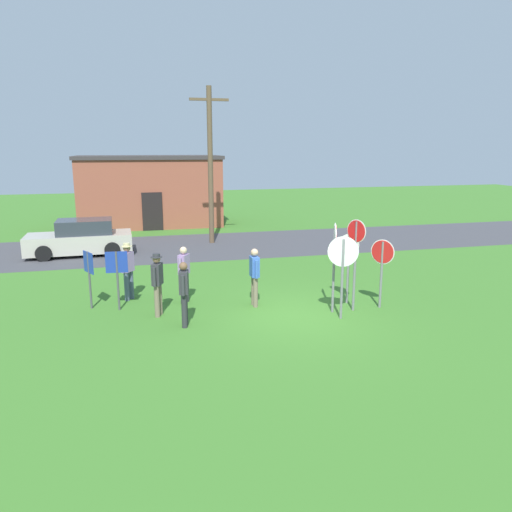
# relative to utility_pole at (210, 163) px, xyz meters

# --- Properties ---
(ground_plane) EXTENTS (80.00, 80.00, 0.00)m
(ground_plane) POSITION_rel_utility_pole_xyz_m (0.54, -10.83, -3.79)
(ground_plane) COLOR #3D7528
(street_asphalt) EXTENTS (60.00, 6.40, 0.01)m
(street_asphalt) POSITION_rel_utility_pole_xyz_m (0.54, -0.72, -3.78)
(street_asphalt) COLOR #424247
(street_asphalt) RESTS_ON ground
(building_background) EXTENTS (8.15, 3.96, 4.04)m
(building_background) POSITION_rel_utility_pole_xyz_m (-2.59, 6.21, -1.76)
(building_background) COLOR brown
(building_background) RESTS_ON ground
(utility_pole) EXTENTS (1.80, 0.24, 7.22)m
(utility_pole) POSITION_rel_utility_pole_xyz_m (0.00, 0.00, 0.00)
(utility_pole) COLOR brown
(utility_pole) RESTS_ON ground
(parked_car_on_street) EXTENTS (4.35, 2.11, 1.51)m
(parked_car_on_street) POSITION_rel_utility_pole_xyz_m (-5.83, -1.28, -3.10)
(parked_car_on_street) COLOR #B7B2A3
(parked_car_on_street) RESTS_ON ground
(stop_sign_nearest) EXTENTS (0.29, 0.57, 2.58)m
(stop_sign_nearest) POSITION_rel_utility_pole_xyz_m (2.28, -10.88, -2.07)
(stop_sign_nearest) COLOR slate
(stop_sign_nearest) RESTS_ON ground
(stop_sign_tallest) EXTENTS (0.27, 0.75, 2.51)m
(stop_sign_tallest) POSITION_rel_utility_pole_xyz_m (1.66, -10.87, -2.06)
(stop_sign_tallest) COLOR slate
(stop_sign_tallest) RESTS_ON ground
(stop_sign_center_cluster) EXTENTS (0.76, 0.29, 2.24)m
(stop_sign_center_cluster) POSITION_rel_utility_pole_xyz_m (1.67, -11.41, -2.25)
(stop_sign_center_cluster) COLOR slate
(stop_sign_center_cluster) RESTS_ON ground
(stop_sign_low_front) EXTENTS (0.43, 0.56, 1.98)m
(stop_sign_low_front) POSITION_rel_utility_pole_xyz_m (3.12, -10.84, -2.44)
(stop_sign_low_front) COLOR slate
(stop_sign_low_front) RESTS_ON ground
(stop_sign_leaning_right) EXTENTS (0.42, 0.47, 2.07)m
(stop_sign_leaning_right) POSITION_rel_utility_pole_xyz_m (2.39, -10.21, -2.41)
(stop_sign_leaning_right) COLOR slate
(stop_sign_leaning_right) RESTS_ON ground
(person_near_signs) EXTENTS (0.22, 0.57, 1.69)m
(person_near_signs) POSITION_rel_utility_pole_xyz_m (-0.32, -9.81, -2.84)
(person_near_signs) COLOR #7A6B56
(person_near_signs) RESTS_ON ground
(person_in_dark_shirt) EXTENTS (0.34, 0.54, 1.74)m
(person_in_dark_shirt) POSITION_rel_utility_pole_xyz_m (-3.06, -9.99, -2.80)
(person_in_dark_shirt) COLOR #7A6B56
(person_in_dark_shirt) RESTS_ON ground
(person_in_blue) EXTENTS (0.40, 0.47, 1.74)m
(person_in_blue) POSITION_rel_utility_pole_xyz_m (-3.84, -8.32, -2.80)
(person_in_blue) COLOR #4C5670
(person_in_blue) RESTS_ON ground
(person_on_left) EXTENTS (0.38, 0.50, 1.69)m
(person_on_left) POSITION_rel_utility_pole_xyz_m (-2.25, -9.02, -2.84)
(person_on_left) COLOR #2D2D33
(person_on_left) RESTS_ON ground
(person_in_teal) EXTENTS (0.29, 0.56, 1.69)m
(person_in_teal) POSITION_rel_utility_pole_xyz_m (-2.45, -10.96, -2.84)
(person_in_teal) COLOR #2D2D33
(person_in_teal) RESTS_ON ground
(info_panel_leftmost) EXTENTS (0.30, 0.54, 1.65)m
(info_panel_leftmost) POSITION_rel_utility_pole_xyz_m (-4.89, -8.89, -2.65)
(info_panel_leftmost) COLOR #4C4C51
(info_panel_leftmost) RESTS_ON ground
(info_panel_middle) EXTENTS (0.60, 0.08, 1.69)m
(info_panel_middle) POSITION_rel_utility_pole_xyz_m (-4.12, -9.23, -2.62)
(info_panel_middle) COLOR #4C4C51
(info_panel_middle) RESTS_ON ground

